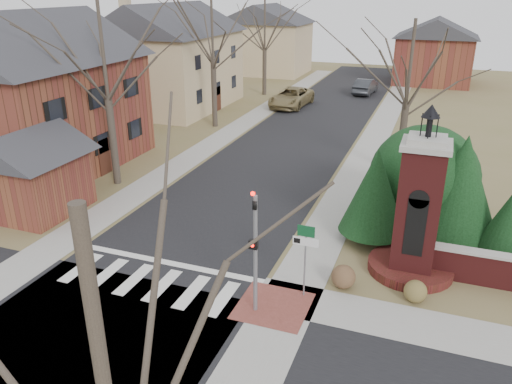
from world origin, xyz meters
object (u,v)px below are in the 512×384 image
at_px(pickup_truck, 291,97).
at_px(distant_car, 365,86).
at_px(traffic_signal_pole, 255,243).
at_px(brick_gate_monument, 417,220).
at_px(sign_post, 305,247).

height_order(pickup_truck, distant_car, pickup_truck).
bearing_deg(traffic_signal_pole, distant_car, 93.43).
distance_m(brick_gate_monument, distant_car, 34.55).
bearing_deg(distant_car, pickup_truck, 61.11).
height_order(sign_post, brick_gate_monument, brick_gate_monument).
distance_m(sign_post, pickup_truck, 30.10).
relative_size(pickup_truck, distant_car, 1.28).
xyz_separation_m(pickup_truck, distant_car, (5.41, 8.11, -0.06)).
height_order(sign_post, pickup_truck, sign_post).
distance_m(traffic_signal_pole, brick_gate_monument, 6.47).
relative_size(traffic_signal_pole, distant_car, 0.97).
bearing_deg(traffic_signal_pole, sign_post, 47.57).
height_order(traffic_signal_pole, distant_car, traffic_signal_pole).
relative_size(sign_post, brick_gate_monument, 0.42).
bearing_deg(pickup_truck, distant_car, 60.10).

